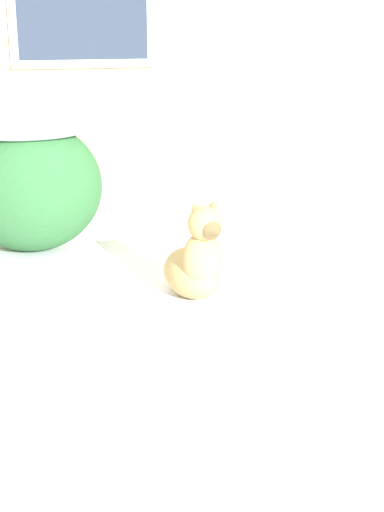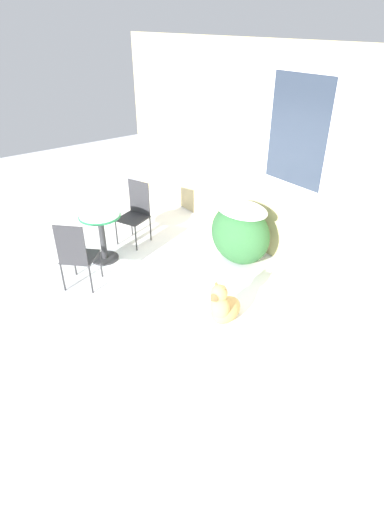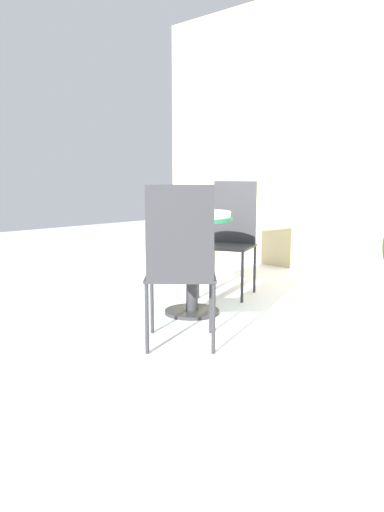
% 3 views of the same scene
% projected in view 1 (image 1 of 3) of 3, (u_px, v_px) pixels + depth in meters
% --- Properties ---
extents(ground_plane, '(16.00, 16.00, 0.00)m').
position_uv_depth(ground_plane, '(71.00, 343.00, 4.15)').
color(ground_plane, white).
extents(house_wall, '(8.00, 0.10, 3.05)m').
position_uv_depth(house_wall, '(50.00, 24.00, 5.71)').
color(house_wall, '#D1BC84').
rests_on(house_wall, ground_plane).
extents(shrub_left, '(1.00, 0.74, 0.93)m').
position_uv_depth(shrub_left, '(30.00, 182.00, 5.50)').
color(shrub_left, '#2D6033').
rests_on(shrub_left, ground_plane).
extents(dog, '(0.43, 0.66, 0.63)m').
position_uv_depth(dog, '(196.00, 263.00, 4.68)').
color(dog, tan).
rests_on(dog, ground_plane).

